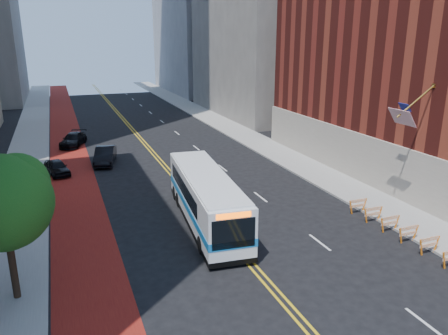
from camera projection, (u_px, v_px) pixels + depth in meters
ground at (301, 321)px, 18.47m from camera, size 160.00×160.00×0.00m
sidewalk_left at (26, 163)px, 41.16m from camera, size 4.00×140.00×0.15m
sidewalk_right at (257, 142)px, 49.37m from camera, size 4.00×140.00×0.15m
bus_lane_paint at (70, 159)px, 42.52m from camera, size 3.60×140.00×0.01m
center_line_inner at (150, 152)px, 45.22m from camera, size 0.14×140.00×0.01m
center_line_outer at (154, 152)px, 45.35m from camera, size 0.14×140.00×0.01m
lane_dashes at (177, 133)px, 54.08m from camera, size 0.14×98.20×0.01m
construction_barriers at (419, 237)px, 24.62m from camera, size 1.42×10.91×1.00m
street_tree at (4, 199)px, 18.60m from camera, size 4.20×4.20×6.70m
transit_bus at (206, 197)px, 27.70m from camera, size 3.76×12.25×3.31m
car_a at (57, 167)px, 37.76m from camera, size 2.43×4.00×1.27m
car_b at (105, 156)px, 40.91m from camera, size 2.71×5.07×1.59m
car_c at (73, 140)px, 47.59m from camera, size 3.49×5.17×1.39m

